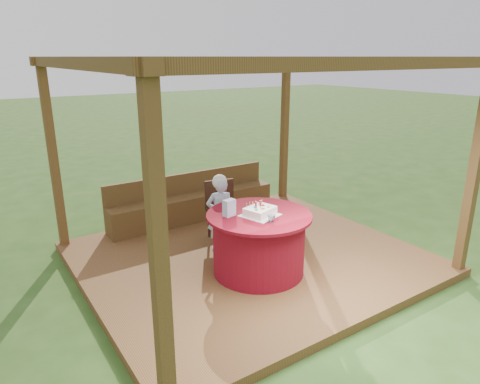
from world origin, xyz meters
name	(u,v)px	position (x,y,z in m)	size (l,w,h in m)	color
ground	(250,262)	(0.00, 0.00, 0.00)	(60.00, 60.00, 0.00)	#294B19
deck	(250,258)	(0.00, 0.00, 0.06)	(4.50, 4.00, 0.12)	brown
pergola	(251,92)	(0.00, 0.00, 2.41)	(4.50, 4.00, 2.72)	brown
bench	(193,204)	(0.00, 1.72, 0.38)	(3.00, 0.42, 0.80)	brown
table	(259,243)	(-0.19, -0.48, 0.53)	(1.35, 1.35, 0.81)	maroon
chair	(222,207)	(-0.01, 0.74, 0.63)	(0.55, 0.55, 0.91)	#351C10
elderly_woman	(220,212)	(-0.25, 0.39, 0.71)	(0.46, 0.37, 1.14)	#92B3D9
birthday_cake	(260,211)	(-0.21, -0.53, 0.99)	(0.51, 0.51, 0.18)	white
gift_bag	(229,208)	(-0.54, -0.32, 1.04)	(0.15, 0.10, 0.21)	pink
drinking_glass	(271,219)	(-0.24, -0.79, 0.98)	(0.10, 0.10, 0.09)	white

